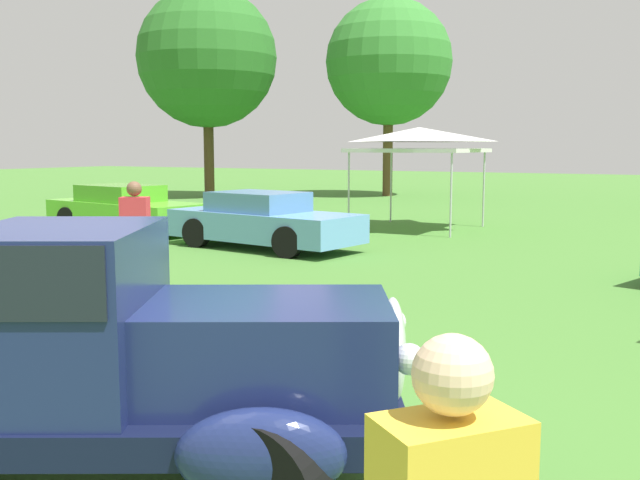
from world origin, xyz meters
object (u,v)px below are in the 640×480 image
(show_car_lime, at_px, (124,209))
(show_car_skyblue, at_px, (262,221))
(feature_pickup_truck, at_px, (51,360))
(spectator_by_row, at_px, (136,234))
(canopy_tent_left_field, at_px, (419,138))

(show_car_lime, xyz_separation_m, show_car_skyblue, (4.78, -0.80, -0.00))
(feature_pickup_truck, height_order, show_car_skyblue, feature_pickup_truck)
(feature_pickup_truck, bearing_deg, spectator_by_row, 128.27)
(feature_pickup_truck, relative_size, show_car_skyblue, 1.00)
(show_car_skyblue, height_order, canopy_tent_left_field, canopy_tent_left_field)
(show_car_skyblue, bearing_deg, canopy_tent_left_field, 73.25)
(canopy_tent_left_field, bearing_deg, feature_pickup_truck, -77.08)
(feature_pickup_truck, bearing_deg, canopy_tent_left_field, 102.92)
(show_car_lime, bearing_deg, show_car_skyblue, -9.45)
(show_car_skyblue, distance_m, canopy_tent_left_field, 5.73)
(show_car_skyblue, bearing_deg, feature_pickup_truck, -63.33)
(feature_pickup_truck, relative_size, canopy_tent_left_field, 1.48)
(spectator_by_row, bearing_deg, canopy_tent_left_field, 87.77)
(feature_pickup_truck, height_order, show_car_lime, feature_pickup_truck)
(feature_pickup_truck, xyz_separation_m, canopy_tent_left_field, (-3.51, 15.32, 1.56))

